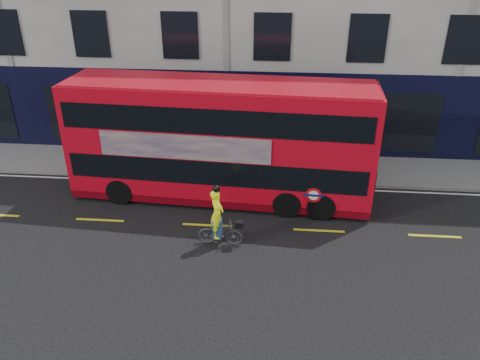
# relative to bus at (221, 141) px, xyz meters

# --- Properties ---
(ground) EXTENTS (120.00, 120.00, 0.00)m
(ground) POSITION_rel_bus_xyz_m (-0.26, -3.75, -2.38)
(ground) COLOR black
(ground) RESTS_ON ground
(pavement) EXTENTS (60.00, 3.00, 0.12)m
(pavement) POSITION_rel_bus_xyz_m (-0.26, 2.75, -2.32)
(pavement) COLOR gray
(pavement) RESTS_ON ground
(kerb) EXTENTS (60.00, 0.12, 0.13)m
(kerb) POSITION_rel_bus_xyz_m (-0.26, 1.25, -2.32)
(kerb) COLOR slate
(kerb) RESTS_ON ground
(road_edge_line) EXTENTS (58.00, 0.10, 0.01)m
(road_edge_line) POSITION_rel_bus_xyz_m (-0.26, 0.95, -2.38)
(road_edge_line) COLOR silver
(road_edge_line) RESTS_ON ground
(lane_dashes) EXTENTS (58.00, 0.12, 0.01)m
(lane_dashes) POSITION_rel_bus_xyz_m (-0.26, -2.25, -2.38)
(lane_dashes) COLOR gold
(lane_dashes) RESTS_ON ground
(bus) EXTENTS (11.66, 3.34, 4.65)m
(bus) POSITION_rel_bus_xyz_m (0.00, 0.00, 0.00)
(bus) COLOR red
(bus) RESTS_ON ground
(cyclist) EXTENTS (1.54, 0.64, 2.25)m
(cyclist) POSITION_rel_bus_xyz_m (0.33, -3.37, -1.60)
(cyclist) COLOR #404345
(cyclist) RESTS_ON ground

